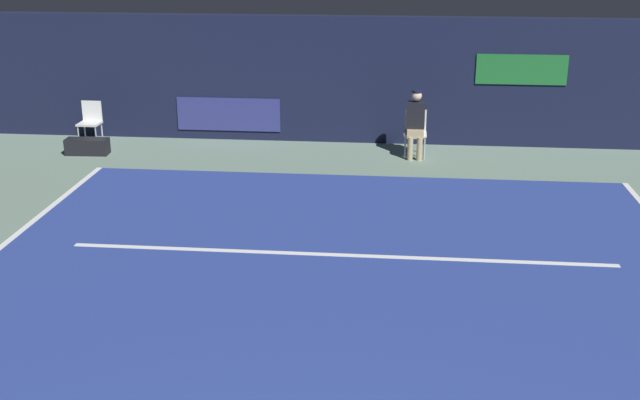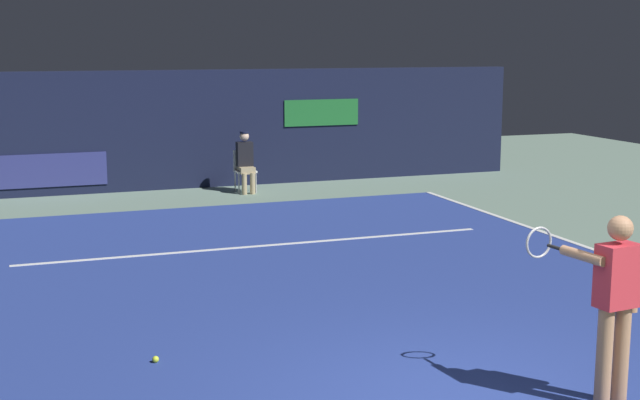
# 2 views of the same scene
# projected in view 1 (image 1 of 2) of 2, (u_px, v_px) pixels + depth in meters

# --- Properties ---
(ground_plane) EXTENTS (30.81, 30.81, 0.00)m
(ground_plane) POSITION_uv_depth(u_px,v_px,m) (326.00, 324.00, 9.02)
(ground_plane) COLOR slate
(court_surface) EXTENTS (9.69, 11.37, 0.01)m
(court_surface) POSITION_uv_depth(u_px,v_px,m) (326.00, 324.00, 9.02)
(court_surface) COLOR navy
(court_surface) RESTS_ON ground
(line_service) EXTENTS (7.56, 0.10, 0.01)m
(line_service) POSITION_uv_depth(u_px,v_px,m) (339.00, 255.00, 10.89)
(line_service) COLOR white
(line_service) RESTS_ON court_surface
(back_wall) EXTENTS (15.99, 0.33, 2.60)m
(back_wall) POSITION_uv_depth(u_px,v_px,m) (362.00, 80.00, 16.26)
(back_wall) COLOR #141933
(back_wall) RESTS_ON ground
(line_judge_on_chair) EXTENTS (0.45, 0.53, 1.32)m
(line_judge_on_chair) POSITION_uv_depth(u_px,v_px,m) (416.00, 123.00, 15.33)
(line_judge_on_chair) COLOR white
(line_judge_on_chair) RESTS_ON ground
(courtside_chair_near) EXTENTS (0.44, 0.42, 0.88)m
(courtside_chair_near) POSITION_uv_depth(u_px,v_px,m) (90.00, 120.00, 16.35)
(courtside_chair_near) COLOR white
(courtside_chair_near) RESTS_ON ground
(equipment_bag) EXTENTS (0.85, 0.36, 0.32)m
(equipment_bag) POSITION_uv_depth(u_px,v_px,m) (87.00, 146.00, 15.67)
(equipment_bag) COLOR black
(equipment_bag) RESTS_ON ground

